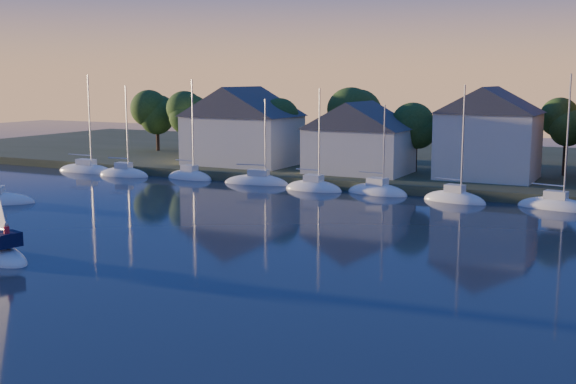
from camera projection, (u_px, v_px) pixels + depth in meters
The scene contains 7 objects.
shoreline_land at pixel (451, 167), 95.47m from camera, with size 160.00×50.00×2.00m, color #363F25.
wooden_dock at pixel (394, 191), 75.30m from camera, with size 120.00×3.00×1.00m, color brown.
clubhouse_west at pixel (242, 125), 89.61m from camera, with size 13.65×9.45×9.64m.
clubhouse_centre at pixel (359, 136), 81.60m from camera, with size 11.55×8.40×8.08m.
clubhouse_east at pixel (489, 132), 76.87m from camera, with size 10.50×8.40×9.80m.
tree_line at pixel (444, 118), 82.91m from camera, with size 93.40×5.40×8.90m.
moored_fleet at pixel (313, 189), 76.28m from camera, with size 71.50×2.40×12.05m.
Camera 1 is at (24.31, -19.17, 11.71)m, focal length 45.00 mm.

